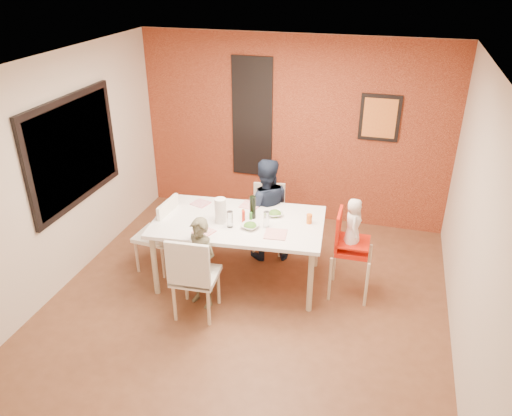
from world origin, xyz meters
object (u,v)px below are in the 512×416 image
(chair_far, at_px, (268,214))
(wine_bottle, at_px, (253,207))
(high_chair, at_px, (348,246))
(paper_towel_roll, at_px, (221,211))
(chair_left, at_px, (161,231))
(chair_near, at_px, (193,274))
(toddler, at_px, (353,224))
(child_near, at_px, (201,263))
(child_far, at_px, (265,209))
(dining_table, at_px, (239,226))

(chair_far, bearing_deg, wine_bottle, -100.03)
(high_chair, bearing_deg, paper_towel_roll, 96.39)
(chair_left, distance_m, high_chair, 2.29)
(chair_near, bearing_deg, paper_towel_roll, -99.32)
(high_chair, xyz_separation_m, toddler, (0.03, 0.00, 0.29))
(child_near, height_order, toddler, toddler)
(wine_bottle, bearing_deg, child_far, 88.21)
(chair_far, distance_m, paper_towel_roll, 1.11)
(chair_far, distance_m, high_chair, 1.38)
(chair_far, relative_size, wine_bottle, 3.24)
(chair_near, bearing_deg, chair_far, -107.29)
(high_chair, relative_size, paper_towel_roll, 3.54)
(chair_left, height_order, wine_bottle, wine_bottle)
(chair_near, distance_m, toddler, 1.86)
(high_chair, height_order, child_near, child_near)
(dining_table, relative_size, chair_near, 2.04)
(chair_left, distance_m, paper_towel_roll, 0.92)
(wine_bottle, bearing_deg, chair_far, 89.84)
(child_near, relative_size, paper_towel_roll, 3.66)
(high_chair, height_order, paper_towel_roll, paper_towel_roll)
(dining_table, xyz_separation_m, child_near, (-0.26, -0.58, -0.21))
(wine_bottle, distance_m, paper_towel_roll, 0.39)
(high_chair, bearing_deg, child_near, 112.68)
(chair_near, relative_size, child_far, 0.74)
(chair_near, distance_m, chair_left, 1.09)
(child_near, distance_m, paper_towel_roll, 0.65)
(dining_table, relative_size, child_near, 1.90)
(dining_table, height_order, wine_bottle, wine_bottle)
(chair_far, height_order, high_chair, high_chair)
(high_chair, relative_size, child_near, 0.97)
(toddler, bearing_deg, chair_left, 83.10)
(chair_near, distance_m, chair_far, 1.74)
(chair_far, height_order, toddler, toddler)
(wine_bottle, bearing_deg, high_chair, -0.99)
(chair_left, bearing_deg, toddler, 97.56)
(chair_near, distance_m, high_chair, 1.80)
(child_near, bearing_deg, chair_near, -70.02)
(toddler, height_order, paper_towel_roll, toddler)
(chair_far, bearing_deg, high_chair, -43.81)
(wine_bottle, height_order, paper_towel_roll, paper_towel_roll)
(chair_left, height_order, child_far, child_far)
(chair_near, xyz_separation_m, child_near, (-0.01, 0.25, -0.02))
(chair_left, distance_m, toddler, 2.35)
(dining_table, relative_size, child_far, 1.51)
(chair_near, xyz_separation_m, child_far, (0.42, 1.45, 0.12))
(dining_table, bearing_deg, child_far, 75.35)
(toddler, bearing_deg, dining_table, 83.72)
(child_far, bearing_deg, toddler, 136.10)
(chair_far, bearing_deg, toddler, -43.11)
(dining_table, distance_m, child_near, 0.67)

